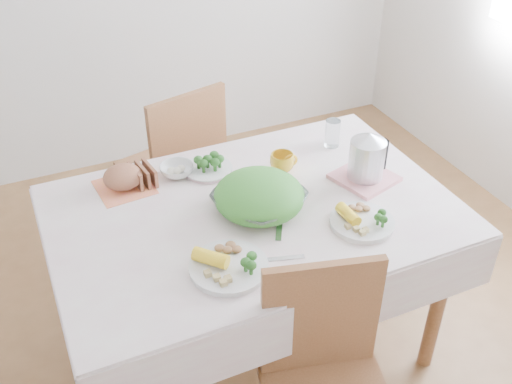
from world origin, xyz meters
name	(u,v)px	position (x,y,z in m)	size (l,w,h in m)	color
floor	(254,344)	(0.00, 0.00, 0.00)	(3.60, 3.60, 0.00)	brown
dining_table	(254,284)	(0.00, 0.00, 0.38)	(1.40, 0.90, 0.75)	brown
tablecloth	(253,210)	(0.00, 0.00, 0.76)	(1.50, 1.00, 0.01)	silver
chair_far	(171,168)	(-0.08, 0.85, 0.47)	(0.43, 0.43, 0.94)	brown
salad_bowl	(259,201)	(0.02, -0.02, 0.80)	(0.32, 0.32, 0.08)	white
dinner_plate_left	(229,267)	(-0.21, -0.28, 0.77)	(0.26, 0.26, 0.02)	white
dinner_plate_right	(362,222)	(0.32, -0.25, 0.77)	(0.24, 0.24, 0.02)	white
broccoli_plate	(208,169)	(-0.06, 0.31, 0.77)	(0.20, 0.20, 0.02)	beige
napkin	(124,187)	(-0.41, 0.34, 0.76)	(0.21, 0.21, 0.00)	#E9794F
bread_loaf	(123,175)	(-0.41, 0.34, 0.82)	(0.15, 0.15, 0.09)	brown
fruit_bowl	(177,170)	(-0.19, 0.34, 0.78)	(0.14, 0.14, 0.04)	white
yellow_mug	(282,162)	(0.21, 0.19, 0.80)	(0.10, 0.10, 0.08)	gold
glass_tumbler	(332,133)	(0.50, 0.28, 0.83)	(0.06, 0.06, 0.12)	white
pink_tray	(364,178)	(0.49, 0.00, 0.77)	(0.22, 0.22, 0.02)	pink
electric_kettle	(367,154)	(0.49, 0.00, 0.88)	(0.14, 0.14, 0.20)	#B2B5BA
fork_left	(240,268)	(-0.17, -0.29, 0.76)	(0.02, 0.21, 0.00)	silver
fork_right	(279,225)	(0.04, -0.13, 0.76)	(0.02, 0.18, 0.00)	silver
knife	(280,259)	(-0.03, -0.30, 0.76)	(0.02, 0.17, 0.00)	silver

